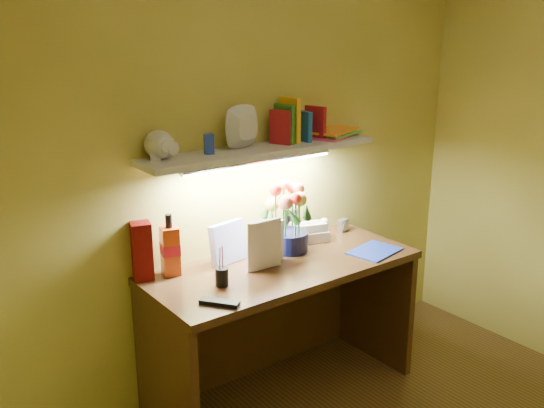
# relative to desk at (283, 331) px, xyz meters

# --- Properties ---
(desk) EXTENTS (1.40, 0.60, 0.75)m
(desk) POSITION_rel_desk_xyz_m (0.00, 0.00, 0.00)
(desk) COLOR #3C2410
(desk) RESTS_ON ground
(flower_bouquet) EXTENTS (0.29, 0.29, 0.37)m
(flower_bouquet) POSITION_rel_desk_xyz_m (0.14, 0.13, 0.56)
(flower_bouquet) COLOR #0F143D
(flower_bouquet) RESTS_ON desk
(telephone) EXTENTS (0.23, 0.20, 0.12)m
(telephone) POSITION_rel_desk_xyz_m (0.32, 0.19, 0.43)
(telephone) COLOR beige
(telephone) RESTS_ON desk
(desk_clock) EXTENTS (0.08, 0.05, 0.07)m
(desk_clock) POSITION_rel_desk_xyz_m (0.58, 0.19, 0.41)
(desk_clock) COLOR #B8B7BC
(desk_clock) RESTS_ON desk
(whisky_bottle) EXTENTS (0.10, 0.10, 0.30)m
(whisky_bottle) POSITION_rel_desk_xyz_m (-0.51, 0.22, 0.53)
(whisky_bottle) COLOR #B4390F
(whisky_bottle) RESTS_ON desk
(whisky_box) EXTENTS (0.11, 0.11, 0.28)m
(whisky_box) POSITION_rel_desk_xyz_m (-0.65, 0.25, 0.51)
(whisky_box) COLOR #570706
(whisky_box) RESTS_ON desk
(pen_cup) EXTENTS (0.06, 0.06, 0.15)m
(pen_cup) POSITION_rel_desk_xyz_m (-0.39, -0.04, 0.45)
(pen_cup) COLOR black
(pen_cup) RESTS_ON desk
(art_card) EXTENTS (0.21, 0.08, 0.21)m
(art_card) POSITION_rel_desk_xyz_m (-0.21, 0.19, 0.48)
(art_card) COLOR white
(art_card) RESTS_ON desk
(tv_remote) EXTENTS (0.14, 0.17, 0.02)m
(tv_remote) POSITION_rel_desk_xyz_m (-0.51, -0.20, 0.38)
(tv_remote) COLOR black
(tv_remote) RESTS_ON desk
(blue_folder) EXTENTS (0.30, 0.25, 0.01)m
(blue_folder) POSITION_rel_desk_xyz_m (0.49, -0.16, 0.38)
(blue_folder) COLOR #2240BC
(blue_folder) RESTS_ON desk
(desk_book_a) EXTENTS (0.19, 0.05, 0.25)m
(desk_book_a) POSITION_rel_desk_xyz_m (-0.21, 0.01, 0.50)
(desk_book_a) COLOR silver
(desk_book_a) RESTS_ON desk
(desk_book_b) EXTENTS (0.16, 0.05, 0.21)m
(desk_book_b) POSITION_rel_desk_xyz_m (-0.12, 0.02, 0.48)
(desk_book_b) COLOR silver
(desk_book_b) RESTS_ON desk
(wall_shelf) EXTENTS (1.32, 0.34, 0.26)m
(wall_shelf) POSITION_rel_desk_xyz_m (0.00, 0.18, 0.96)
(wall_shelf) COLOR silver
(wall_shelf) RESTS_ON ground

